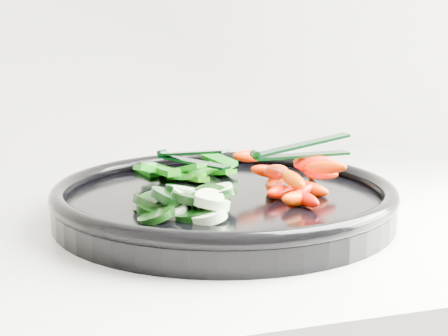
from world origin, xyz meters
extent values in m
cube|color=silver|center=(0.00, 1.70, 0.92)|extent=(2.02, 0.62, 0.03)
cylinder|color=black|center=(0.10, 1.66, 0.94)|extent=(0.46, 0.46, 0.02)
torus|color=black|center=(0.10, 1.66, 0.96)|extent=(0.47, 0.47, 0.02)
cylinder|color=black|center=(0.01, 1.59, 0.96)|extent=(0.04, 0.04, 0.02)
cylinder|color=beige|center=(0.03, 1.60, 0.96)|extent=(0.04, 0.04, 0.02)
cylinder|color=black|center=(0.02, 1.63, 0.96)|extent=(0.06, 0.06, 0.03)
cylinder|color=#CEECBC|center=(0.03, 1.63, 0.96)|extent=(0.04, 0.04, 0.02)
cylinder|color=black|center=(0.02, 1.62, 0.96)|extent=(0.05, 0.05, 0.03)
cylinder|color=beige|center=(0.02, 1.63, 0.96)|extent=(0.05, 0.05, 0.02)
cylinder|color=black|center=(0.05, 1.59, 0.96)|extent=(0.06, 0.06, 0.02)
cylinder|color=#E2FCC9|center=(0.06, 1.57, 0.96)|extent=(0.05, 0.05, 0.02)
cylinder|color=black|center=(0.04, 1.63, 0.96)|extent=(0.05, 0.05, 0.02)
cylinder|color=beige|center=(0.06, 1.64, 0.96)|extent=(0.04, 0.04, 0.02)
cylinder|color=black|center=(0.03, 1.63, 0.96)|extent=(0.06, 0.06, 0.02)
cylinder|color=beige|center=(0.03, 1.63, 0.96)|extent=(0.04, 0.04, 0.01)
cylinder|color=black|center=(0.02, 1.62, 0.96)|extent=(0.06, 0.06, 0.02)
cylinder|color=beige|center=(0.03, 1.64, 0.96)|extent=(0.04, 0.04, 0.02)
cylinder|color=black|center=(0.02, 1.63, 0.96)|extent=(0.05, 0.05, 0.02)
cylinder|color=beige|center=(0.03, 1.61, 0.96)|extent=(0.03, 0.03, 0.02)
cylinder|color=black|center=(0.05, 1.63, 0.97)|extent=(0.06, 0.06, 0.02)
cylinder|color=beige|center=(0.05, 1.63, 0.97)|extent=(0.05, 0.05, 0.02)
cylinder|color=black|center=(0.03, 1.61, 0.97)|extent=(0.05, 0.05, 0.03)
cylinder|color=beige|center=(0.05, 1.61, 0.97)|extent=(0.04, 0.04, 0.02)
cylinder|color=black|center=(0.07, 1.60, 0.97)|extent=(0.05, 0.05, 0.03)
cylinder|color=#D6EEBE|center=(0.07, 1.59, 0.97)|extent=(0.04, 0.04, 0.02)
cylinder|color=black|center=(0.08, 1.61, 0.97)|extent=(0.05, 0.05, 0.02)
cylinder|color=#DEFBC9|center=(0.08, 1.62, 0.97)|extent=(0.04, 0.04, 0.02)
cylinder|color=black|center=(0.05, 1.60, 0.97)|extent=(0.05, 0.05, 0.02)
cylinder|color=beige|center=(0.07, 1.58, 0.97)|extent=(0.05, 0.05, 0.02)
ellipsoid|color=#ED1F00|center=(0.18, 1.62, 0.96)|extent=(0.04, 0.03, 0.02)
ellipsoid|color=#FF2100|center=(0.15, 1.63, 0.96)|extent=(0.05, 0.04, 0.02)
ellipsoid|color=#EC0D00|center=(0.17, 1.59, 0.96)|extent=(0.02, 0.04, 0.02)
ellipsoid|color=#F03A00|center=(0.16, 1.66, 0.96)|extent=(0.04, 0.05, 0.03)
ellipsoid|color=#F11700|center=(0.16, 1.66, 0.96)|extent=(0.03, 0.05, 0.02)
ellipsoid|color=#F02100|center=(0.16, 1.60, 0.96)|extent=(0.05, 0.03, 0.02)
ellipsoid|color=#FE4200|center=(0.19, 1.63, 0.96)|extent=(0.04, 0.04, 0.02)
ellipsoid|color=#DF4D00|center=(0.22, 1.70, 0.96)|extent=(0.03, 0.04, 0.02)
ellipsoid|color=#F15700|center=(0.17, 1.70, 0.96)|extent=(0.03, 0.05, 0.02)
ellipsoid|color=#FC2C00|center=(0.21, 1.67, 0.98)|extent=(0.05, 0.04, 0.03)
ellipsoid|color=#FF3A00|center=(0.16, 1.66, 0.98)|extent=(0.05, 0.04, 0.03)
ellipsoid|color=#FF4F00|center=(0.17, 1.62, 0.98)|extent=(0.02, 0.05, 0.02)
ellipsoid|color=#FF2800|center=(0.15, 1.67, 0.98)|extent=(0.04, 0.02, 0.02)
ellipsoid|color=red|center=(0.21, 1.64, 0.98)|extent=(0.05, 0.02, 0.02)
ellipsoid|color=#FF1600|center=(0.19, 1.63, 0.99)|extent=(0.05, 0.04, 0.02)
ellipsoid|color=red|center=(0.14, 1.69, 0.99)|extent=(0.04, 0.02, 0.02)
ellipsoid|color=#F85F00|center=(0.20, 1.65, 0.99)|extent=(0.04, 0.03, 0.02)
ellipsoid|color=#FC6100|center=(0.20, 1.61, 0.99)|extent=(0.04, 0.04, 0.02)
cube|color=#0C6609|center=(0.09, 1.75, 0.96)|extent=(0.04, 0.05, 0.02)
cube|color=#0B7510|center=(0.08, 1.75, 0.96)|extent=(0.06, 0.05, 0.03)
cube|color=#0B740B|center=(0.12, 1.76, 0.96)|extent=(0.03, 0.05, 0.02)
cube|color=#216F0A|center=(0.09, 1.73, 0.96)|extent=(0.03, 0.04, 0.01)
cube|color=#096810|center=(0.09, 1.76, 0.96)|extent=(0.07, 0.03, 0.02)
cube|color=#13710A|center=(0.04, 1.79, 0.96)|extent=(0.03, 0.05, 0.01)
cube|color=#246F0A|center=(0.06, 1.77, 0.96)|extent=(0.03, 0.06, 0.03)
cube|color=#17690A|center=(0.08, 1.74, 0.97)|extent=(0.03, 0.05, 0.02)
cube|color=#0C6A0A|center=(0.04, 1.75, 0.97)|extent=(0.05, 0.04, 0.02)
cube|color=#156F0A|center=(0.05, 1.75, 0.97)|extent=(0.04, 0.06, 0.01)
cube|color=#0E6509|center=(0.13, 1.79, 0.97)|extent=(0.04, 0.05, 0.02)
cylinder|color=black|center=(0.13, 1.64, 1.00)|extent=(0.01, 0.01, 0.01)
cube|color=black|center=(0.18, 1.64, 1.00)|extent=(0.11, 0.02, 0.00)
cube|color=black|center=(0.18, 1.64, 1.01)|extent=(0.11, 0.02, 0.02)
cylinder|color=black|center=(0.06, 1.80, 0.98)|extent=(0.01, 0.01, 0.01)
cube|color=black|center=(0.09, 1.76, 0.97)|extent=(0.07, 0.10, 0.00)
cube|color=black|center=(0.09, 1.76, 0.99)|extent=(0.07, 0.10, 0.02)
camera|label=1|loc=(-0.08, 1.03, 1.13)|focal=50.00mm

